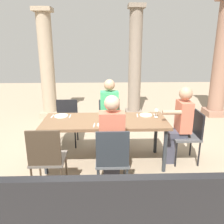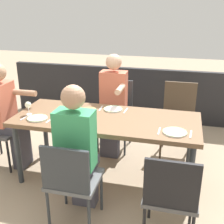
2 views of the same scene
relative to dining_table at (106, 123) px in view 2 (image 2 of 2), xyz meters
name	(u,v)px [view 2 (image 2 of 2)]	position (x,y,z in m)	size (l,w,h in m)	color
ground_plane	(107,177)	(0.00, 0.00, -0.69)	(16.00, 16.00, 0.00)	gray
dining_table	(106,123)	(0.00, 0.00, 0.00)	(2.01, 0.83, 0.76)	brown
chair_west_north	(171,193)	(-0.76, 0.83, -0.19)	(0.44, 0.44, 0.87)	#4F4F50
chair_west_south	(179,114)	(-0.76, -0.84, -0.14)	(0.44, 0.44, 0.96)	#6A6158
chair_mid_north	(72,179)	(0.09, 0.83, -0.19)	(0.44, 0.44, 0.87)	#5B5E61
chair_mid_south	(116,111)	(0.09, -0.84, -0.17)	(0.44, 0.44, 0.94)	#5B5E61
diner_woman_green	(113,102)	(0.09, -0.65, 0.02)	(0.35, 0.49, 1.33)	#3F3F4C
diner_man_white	(78,148)	(0.09, 0.64, 0.01)	(0.34, 0.49, 1.32)	#3F3F4C
diner_guest_third	(7,113)	(1.23, 0.00, 0.01)	(0.50, 0.35, 1.30)	#3F3F4C
patio_railing	(135,94)	(0.00, -1.90, -0.24)	(4.41, 0.10, 0.90)	black
plate_0	(175,132)	(-0.75, 0.22, 0.08)	(0.24, 0.24, 0.02)	white
fork_0	(191,134)	(-0.90, 0.22, 0.07)	(0.02, 0.17, 0.01)	silver
spoon_0	(159,131)	(-0.60, 0.22, 0.07)	(0.02, 0.17, 0.01)	silver
plate_1	(113,109)	(-0.02, -0.25, 0.08)	(0.22, 0.22, 0.02)	white
fork_1	(126,111)	(-0.17, -0.25, 0.07)	(0.02, 0.17, 0.01)	silver
spoon_1	(101,108)	(0.13, -0.25, 0.07)	(0.02, 0.17, 0.01)	silver
plate_2	(37,118)	(0.71, 0.22, 0.08)	(0.22, 0.22, 0.02)	white
wine_glass_2	(28,105)	(0.87, 0.12, 0.18)	(0.07, 0.07, 0.15)	white
fork_2	(50,120)	(0.56, 0.22, 0.07)	(0.02, 0.17, 0.01)	silver
spoon_2	(25,117)	(0.86, 0.22, 0.07)	(0.02, 0.17, 0.01)	silver
bread_basket	(89,112)	(0.21, -0.05, 0.10)	(0.17, 0.17, 0.06)	#9E7547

